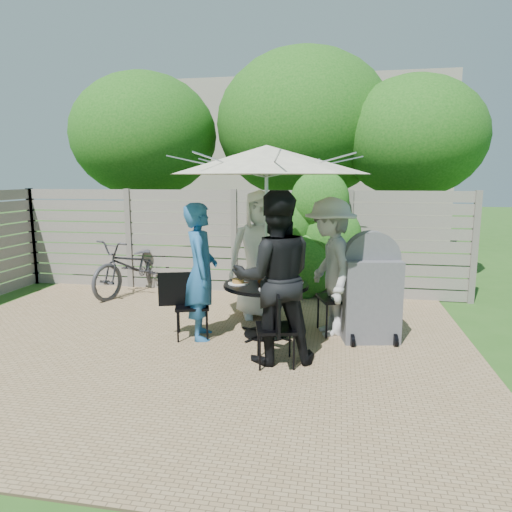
% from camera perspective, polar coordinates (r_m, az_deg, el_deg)
% --- Properties ---
extents(backyard_envelope, '(60.00, 60.00, 5.00)m').
position_cam_1_polar(backyard_envelope, '(15.23, 3.90, 11.85)').
color(backyard_envelope, '#29551A').
rests_on(backyard_envelope, ground).
extents(patio_table, '(1.33, 1.33, 0.71)m').
position_cam_1_polar(patio_table, '(5.93, 1.26, -5.45)').
color(patio_table, black).
rests_on(patio_table, ground).
extents(umbrella, '(3.10, 3.10, 2.44)m').
position_cam_1_polar(umbrella, '(5.72, 1.33, 11.93)').
color(umbrella, silver).
rests_on(umbrella, ground).
extents(chair_back, '(0.49, 0.67, 0.88)m').
position_cam_1_polar(chair_back, '(6.91, 0.38, -5.18)').
color(chair_back, black).
rests_on(chair_back, ground).
extents(person_back, '(1.04, 0.82, 1.88)m').
position_cam_1_polar(person_back, '(6.64, 0.49, 0.15)').
color(person_back, white).
rests_on(person_back, ground).
extents(chair_left, '(0.67, 0.53, 0.88)m').
position_cam_1_polar(chair_left, '(5.97, -8.08, -7.75)').
color(chair_left, black).
rests_on(chair_left, ground).
extents(person_left, '(0.57, 0.73, 1.75)m').
position_cam_1_polar(person_left, '(5.81, -6.90, -1.98)').
color(person_left, '#215990').
rests_on(person_left, ground).
extents(chair_front, '(0.50, 0.66, 0.87)m').
position_cam_1_polar(chair_front, '(5.09, 2.46, -10.82)').
color(chair_front, black).
rests_on(chair_front, ground).
extents(person_front, '(1.09, 0.95, 1.92)m').
position_cam_1_polar(person_front, '(5.01, 2.32, -2.79)').
color(person_front, black).
rests_on(person_front, ground).
extents(chair_right, '(0.76, 0.60, 0.99)m').
position_cam_1_polar(chair_right, '(6.16, 10.29, -6.91)').
color(chair_right, black).
rests_on(chair_right, ground).
extents(person_right, '(0.96, 1.30, 1.81)m').
position_cam_1_polar(person_right, '(5.98, 9.21, -1.40)').
color(person_right, '#A9A8A4').
rests_on(person_right, ground).
extents(plate_back, '(0.26, 0.26, 0.06)m').
position_cam_1_polar(plate_back, '(6.22, 0.90, -2.45)').
color(plate_back, white).
rests_on(plate_back, patio_table).
extents(plate_left, '(0.26, 0.26, 0.06)m').
position_cam_1_polar(plate_left, '(5.84, -2.25, -3.26)').
color(plate_left, white).
rests_on(plate_left, patio_table).
extents(plate_front, '(0.26, 0.26, 0.06)m').
position_cam_1_polar(plate_front, '(5.52, 1.68, -4.03)').
color(plate_front, white).
rests_on(plate_front, patio_table).
extents(plate_right, '(0.26, 0.26, 0.06)m').
position_cam_1_polar(plate_right, '(5.92, 4.74, -3.12)').
color(plate_right, white).
rests_on(plate_right, patio_table).
extents(glass_back, '(0.07, 0.07, 0.14)m').
position_cam_1_polar(glass_back, '(6.10, 0.02, -2.25)').
color(glass_back, silver).
rests_on(glass_back, patio_table).
extents(glass_front, '(0.07, 0.07, 0.14)m').
position_cam_1_polar(glass_front, '(5.62, 2.63, -3.31)').
color(glass_front, silver).
rests_on(glass_front, patio_table).
extents(glass_right, '(0.07, 0.07, 0.14)m').
position_cam_1_polar(glass_right, '(5.99, 3.63, -2.49)').
color(glass_right, silver).
rests_on(glass_right, patio_table).
extents(syrup_jug, '(0.09, 0.09, 0.16)m').
position_cam_1_polar(syrup_jug, '(5.90, 0.64, -2.57)').
color(syrup_jug, '#59280C').
rests_on(syrup_jug, patio_table).
extents(coffee_cup, '(0.08, 0.08, 0.12)m').
position_cam_1_polar(coffee_cup, '(6.09, 1.98, -2.39)').
color(coffee_cup, '#C6B293').
rests_on(coffee_cup, patio_table).
extents(bicycle, '(1.23, 2.03, 1.00)m').
position_cam_1_polar(bicycle, '(8.38, -14.97, -1.20)').
color(bicycle, '#333338').
rests_on(bicycle, ground).
extents(bbq_grill, '(0.77, 0.65, 1.40)m').
position_cam_1_polar(bbq_grill, '(5.93, 14.04, -4.30)').
color(bbq_grill, '#58595D').
rests_on(bbq_grill, ground).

